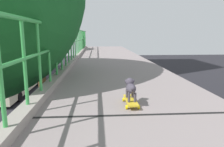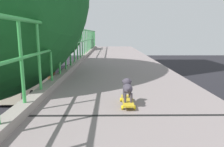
% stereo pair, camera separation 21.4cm
% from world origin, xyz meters
% --- Properties ---
extents(green_railing, '(0.20, 28.71, 1.22)m').
position_xyz_m(green_railing, '(-0.25, -0.00, 5.57)').
color(green_railing, gray).
rests_on(green_railing, overpass_deck).
extents(car_blue_fifth, '(1.84, 4.26, 1.45)m').
position_xyz_m(car_blue_fifth, '(-4.07, 8.49, 0.70)').
color(car_blue_fifth, navy).
rests_on(car_blue_fifth, ground).
extents(city_bus, '(2.55, 10.20, 3.16)m').
position_xyz_m(city_bus, '(-7.94, 20.38, 1.79)').
color(city_bus, beige).
rests_on(city_bus, ground).
extents(roadside_tree_far, '(4.11, 4.11, 8.24)m').
position_xyz_m(roadside_tree_far, '(-2.92, 11.38, 6.35)').
color(roadside_tree_far, brown).
rests_on(roadside_tree_far, ground).
extents(toy_skateboard, '(0.19, 0.52, 0.08)m').
position_xyz_m(toy_skateboard, '(1.12, 0.89, 5.37)').
color(toy_skateboard, gold).
rests_on(toy_skateboard, overpass_deck).
extents(small_dog, '(0.15, 0.39, 0.29)m').
position_xyz_m(small_dog, '(1.12, 0.92, 5.57)').
color(small_dog, '#433D4A').
rests_on(small_dog, toy_skateboard).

